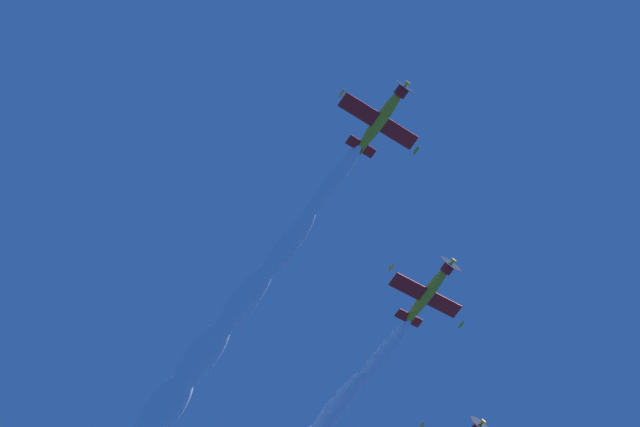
# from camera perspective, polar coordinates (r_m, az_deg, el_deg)

# --- Properties ---
(airplane_lead) EXTENTS (7.10, 7.11, 3.25)m
(airplane_lead) POSITION_cam_1_polar(r_m,az_deg,el_deg) (96.11, 3.11, 4.77)
(airplane_lead) COLOR gold
(airplane_left_wingman) EXTENTS (7.10, 7.03, 3.39)m
(airplane_left_wingman) POSITION_cam_1_polar(r_m,az_deg,el_deg) (101.77, 5.44, -3.88)
(airplane_left_wingman) COLOR gold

